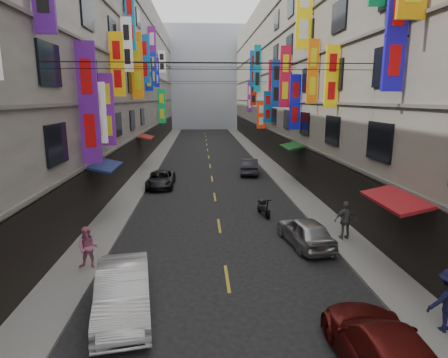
{
  "coord_description": "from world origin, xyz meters",
  "views": [
    {
      "loc": [
        -0.95,
        4.99,
        6.67
      ],
      "look_at": [
        -0.36,
        14.16,
        4.69
      ],
      "focal_mm": 30.0,
      "sensor_mm": 36.0,
      "label": 1
    }
  ],
  "objects": [
    {
      "name": "car_right_mid",
      "position": [
        3.82,
        21.04,
        0.67
      ],
      "size": [
        2.14,
        4.13,
        1.34
      ],
      "primitive_type": "imported",
      "rotation": [
        0.0,
        0.0,
        3.29
      ],
      "color": "#A7A8AC",
      "rests_on": "ground"
    },
    {
      "name": "sidewalk_left",
      "position": [
        -6.0,
        42.0,
        0.06
      ],
      "size": [
        2.0,
        90.0,
        0.12
      ],
      "primitive_type": "cube",
      "color": "slate",
      "rests_on": "ground"
    },
    {
      "name": "car_right_far",
      "position": [
        3.4,
        37.77,
        0.71
      ],
      "size": [
        2.01,
        4.43,
        1.41
      ],
      "primitive_type": "imported",
      "rotation": [
        0.0,
        0.0,
        3.02
      ],
      "color": "#27282F",
      "rests_on": "ground"
    },
    {
      "name": "overhead_cables",
      "position": [
        0.0,
        30.0,
        8.8
      ],
      "size": [
        14.0,
        38.04,
        1.24
      ],
      "color": "black",
      "rests_on": "ground"
    },
    {
      "name": "pedestrian_rfar",
      "position": [
        5.86,
        21.43,
        1.04
      ],
      "size": [
        1.09,
        0.63,
        1.85
      ],
      "primitive_type": "imported",
      "rotation": [
        0.0,
        0.0,
        3.16
      ],
      "color": "#59595C",
      "rests_on": "sidewalk_right"
    },
    {
      "name": "car_right_near",
      "position": [
        3.4,
        12.57,
        0.72
      ],
      "size": [
        2.22,
        5.06,
        1.45
      ],
      "primitive_type": "imported",
      "rotation": [
        0.0,
        0.0,
        3.1
      ],
      "color": "#621310",
      "rests_on": "ground"
    },
    {
      "name": "street_awnings",
      "position": [
        -1.26,
        26.0,
        3.0
      ],
      "size": [
        13.99,
        35.2,
        0.41
      ],
      "color": "#154F29",
      "rests_on": "ground"
    },
    {
      "name": "car_left_far",
      "position": [
        -4.0,
        33.23,
        0.6
      ],
      "size": [
        2.02,
        4.35,
        1.21
      ],
      "primitive_type": "imported",
      "rotation": [
        0.0,
        0.0,
        -0.0
      ],
      "color": "black",
      "rests_on": "ground"
    },
    {
      "name": "building_row_right",
      "position": [
        11.99,
        42.0,
        9.49
      ],
      "size": [
        10.14,
        90.0,
        19.0
      ],
      "color": "gray",
      "rests_on": "ground"
    },
    {
      "name": "sidewalk_right",
      "position": [
        6.0,
        42.0,
        0.06
      ],
      "size": [
        2.0,
        90.0,
        0.12
      ],
      "primitive_type": "cube",
      "color": "slate",
      "rests_on": "ground"
    },
    {
      "name": "pedestrian_lfar",
      "position": [
        -5.4,
        19.04,
        0.96
      ],
      "size": [
        0.86,
        0.63,
        1.67
      ],
      "primitive_type": "imported",
      "rotation": [
        0.0,
        0.0,
        -0.09
      ],
      "color": "#CA6B8F",
      "rests_on": "sidewalk_left"
    },
    {
      "name": "lane_markings",
      "position": [
        0.0,
        39.0,
        0.0
      ],
      "size": [
        0.12,
        80.2,
        0.01
      ],
      "color": "gold",
      "rests_on": "ground"
    },
    {
      "name": "car_left_mid",
      "position": [
        -3.43,
        15.89,
        0.75
      ],
      "size": [
        2.32,
        4.76,
        1.5
      ],
      "primitive_type": "imported",
      "rotation": [
        0.0,
        0.0,
        0.16
      ],
      "color": "silver",
      "rests_on": "ground"
    },
    {
      "name": "shop_signage",
      "position": [
        -0.16,
        35.48,
        9.14
      ],
      "size": [
        14.0,
        55.0,
        12.14
      ],
      "color": "#1610C2",
      "rests_on": "ground"
    },
    {
      "name": "scooter_far_right",
      "position": [
        2.66,
        25.65,
        0.44
      ],
      "size": [
        0.63,
        1.79,
        1.14
      ],
      "rotation": [
        0.0,
        0.0,
        3.33
      ],
      "color": "black",
      "rests_on": "ground"
    },
    {
      "name": "haze_block",
      "position": [
        0.0,
        92.0,
        11.0
      ],
      "size": [
        18.0,
        8.0,
        22.0
      ],
      "primitive_type": "cube",
      "color": "#A9AFBD",
      "rests_on": "ground"
    },
    {
      "name": "building_row_left",
      "position": [
        -11.99,
        42.0,
        9.49
      ],
      "size": [
        10.14,
        90.0,
        19.0
      ],
      "color": "gray",
      "rests_on": "ground"
    }
  ]
}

